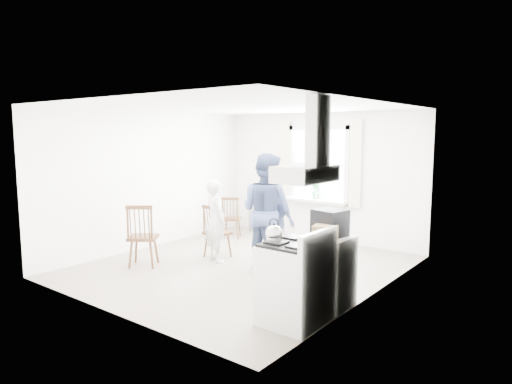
# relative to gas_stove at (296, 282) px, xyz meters

# --- Properties ---
(room_shell) EXTENTS (4.62, 5.12, 2.64)m
(room_shell) POSITION_rel_gas_stove_xyz_m (-1.91, 1.35, 0.82)
(room_shell) COLOR gray
(room_shell) RESTS_ON ground
(window_assembly) EXTENTS (1.88, 0.24, 1.70)m
(window_assembly) POSITION_rel_gas_stove_xyz_m (-1.91, 3.80, 0.98)
(window_assembly) COLOR white
(window_assembly) RESTS_ON room_shell
(range_hood) EXTENTS (0.45, 0.76, 0.94)m
(range_hood) POSITION_rel_gas_stove_xyz_m (0.16, -0.00, 1.42)
(range_hood) COLOR silver
(range_hood) RESTS_ON room_shell
(shelf_unit) EXTENTS (0.40, 0.30, 0.80)m
(shelf_unit) POSITION_rel_gas_stove_xyz_m (-3.31, 3.68, -0.08)
(shelf_unit) COLOR slate
(shelf_unit) RESTS_ON ground
(gas_stove) EXTENTS (0.68, 0.76, 1.12)m
(gas_stove) POSITION_rel_gas_stove_xyz_m (0.00, 0.00, 0.00)
(gas_stove) COLOR white
(gas_stove) RESTS_ON ground
(kettle) EXTENTS (0.19, 0.19, 0.27)m
(kettle) POSITION_rel_gas_stove_xyz_m (-0.22, -0.13, 0.56)
(kettle) COLOR silver
(kettle) RESTS_ON gas_stove
(low_cabinet) EXTENTS (0.50, 0.55, 0.90)m
(low_cabinet) POSITION_rel_gas_stove_xyz_m (0.07, 0.70, -0.03)
(low_cabinet) COLOR silver
(low_cabinet) RESTS_ON ground
(stereo_stack) EXTENTS (0.43, 0.39, 0.33)m
(stereo_stack) POSITION_rel_gas_stove_xyz_m (0.03, 0.73, 0.58)
(stereo_stack) COLOR black
(stereo_stack) RESTS_ON low_cabinet
(cardboard_box) EXTENTS (0.32, 0.27, 0.18)m
(cardboard_box) POSITION_rel_gas_stove_xyz_m (0.11, 0.47, 0.51)
(cardboard_box) COLOR #A07E4D
(cardboard_box) RESTS_ON low_cabinet
(windsor_chair_a) EXTENTS (0.50, 0.50, 0.88)m
(windsor_chair_a) POSITION_rel_gas_stove_xyz_m (-3.37, 2.76, 0.05)
(windsor_chair_a) COLOR #442816
(windsor_chair_a) RESTS_ON ground
(windsor_chair_b) EXTENTS (0.44, 0.43, 0.95)m
(windsor_chair_b) POSITION_rel_gas_stove_xyz_m (-2.63, 1.43, 0.09)
(windsor_chair_b) COLOR #442816
(windsor_chair_b) RESTS_ON ground
(windsor_chair_c) EXTENTS (0.61, 0.61, 1.05)m
(windsor_chair_c) POSITION_rel_gas_stove_xyz_m (-3.16, 0.29, 0.16)
(windsor_chair_c) COLOR #442816
(windsor_chair_c) RESTS_ON ground
(person_left) EXTENTS (0.67, 0.67, 1.42)m
(person_left) POSITION_rel_gas_stove_xyz_m (-2.46, 1.31, 0.22)
(person_left) COLOR silver
(person_left) RESTS_ON ground
(person_mid) EXTENTS (0.92, 0.92, 1.87)m
(person_mid) POSITION_rel_gas_stove_xyz_m (-1.55, 1.53, 0.45)
(person_mid) COLOR #3F4D75
(person_mid) RESTS_ON ground
(person_right) EXTENTS (1.00, 1.00, 1.44)m
(person_right) POSITION_rel_gas_stove_xyz_m (-1.57, 1.82, 0.24)
(person_right) COLOR navy
(person_right) RESTS_ON ground
(potted_plant) EXTENTS (0.21, 0.21, 0.33)m
(potted_plant) POSITION_rel_gas_stove_xyz_m (-1.91, 3.71, 0.53)
(potted_plant) COLOR #377D42
(potted_plant) RESTS_ON window_assembly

